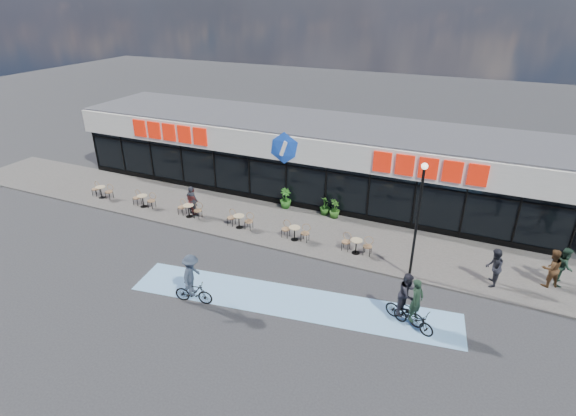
{
  "coord_description": "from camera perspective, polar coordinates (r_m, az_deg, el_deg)",
  "views": [
    {
      "loc": [
        10.12,
        -15.64,
        11.79
      ],
      "look_at": [
        1.66,
        3.5,
        1.73
      ],
      "focal_mm": 28.0,
      "sensor_mm": 36.0,
      "label": 1
    }
  ],
  "objects": [
    {
      "name": "pedestrian_c",
      "position": [
        22.75,
        30.45,
        -6.59
      ],
      "size": [
        1.1,
        1.02,
        1.8
      ],
      "primitive_type": "imported",
      "rotation": [
        0.0,
        0.0,
        3.65
      ],
      "color": "#4B301A",
      "rests_on": "sidewalk"
    },
    {
      "name": "building",
      "position": [
        29.08,
        2.15,
        6.68
      ],
      "size": [
        30.6,
        6.57,
        4.75
      ],
      "color": "black",
      "rests_on": "ground"
    },
    {
      "name": "cyclist_b",
      "position": [
        18.26,
        15.77,
        -12.66
      ],
      "size": [
        1.85,
        1.23,
        2.24
      ],
      "color": "black",
      "rests_on": "ground"
    },
    {
      "name": "potted_plant_left",
      "position": [
        26.8,
        -0.32,
        1.23
      ],
      "size": [
        0.89,
        0.89,
        1.2
      ],
      "primitive_type": "imported",
      "rotation": [
        0.0,
        0.0,
        1.16
      ],
      "color": "#27631C",
      "rests_on": "sidewalk"
    },
    {
      "name": "potted_plant_mid",
      "position": [
        26.09,
        4.71,
        0.27
      ],
      "size": [
        0.81,
        0.81,
        1.07
      ],
      "primitive_type": "imported",
      "rotation": [
        0.0,
        0.0,
        2.65
      ],
      "color": "#265919",
      "rests_on": "sidewalk"
    },
    {
      "name": "bistro_set_0",
      "position": [
        30.59,
        -22.55,
        2.07
      ],
      "size": [
        1.54,
        0.62,
        0.9
      ],
      "color": "tan",
      "rests_on": "sidewalk"
    },
    {
      "name": "bistro_set_4",
      "position": [
        23.45,
        0.93,
        -2.96
      ],
      "size": [
        1.54,
        0.62,
        0.9
      ],
      "color": "tan",
      "rests_on": "sidewalk"
    },
    {
      "name": "bistro_set_2",
      "position": [
        26.44,
        -12.39,
        -0.11
      ],
      "size": [
        1.54,
        0.62,
        0.9
      ],
      "color": "tan",
      "rests_on": "sidewalk"
    },
    {
      "name": "bistro_set_3",
      "position": [
        24.77,
        -6.14,
        -1.46
      ],
      "size": [
        1.54,
        0.62,
        0.9
      ],
      "color": "tan",
      "rests_on": "sidewalk"
    },
    {
      "name": "potted_plant_right",
      "position": [
        25.77,
        5.94,
        -0.1
      ],
      "size": [
        0.62,
        0.62,
        1.1
      ],
      "primitive_type": "imported",
      "rotation": [
        0.0,
        0.0,
        1.55
      ],
      "color": "#285618",
      "rests_on": "sidewalk"
    },
    {
      "name": "patron_left",
      "position": [
        26.52,
        -12.11,
        0.98
      ],
      "size": [
        0.69,
        0.5,
        1.74
      ],
      "primitive_type": "imported",
      "rotation": [
        0.0,
        0.0,
        3.28
      ],
      "color": "black",
      "rests_on": "sidewalk"
    },
    {
      "name": "bistro_set_5",
      "position": [
        22.54,
        8.71,
        -4.56
      ],
      "size": [
        1.54,
        0.62,
        0.9
      ],
      "color": "tan",
      "rests_on": "sidewalk"
    },
    {
      "name": "cyclist_c",
      "position": [
        19.13,
        -12.07,
        -9.07
      ],
      "size": [
        1.73,
        1.29,
        2.29
      ],
      "color": "black",
      "rests_on": "ground"
    },
    {
      "name": "sidewalk",
      "position": [
        25.41,
        -2.51,
        -1.87
      ],
      "size": [
        44.0,
        5.0,
        0.1
      ],
      "primitive_type": "cube",
      "color": "#5A5550",
      "rests_on": "ground"
    },
    {
      "name": "lamp_post",
      "position": [
        19.92,
        16.2,
        -0.56
      ],
      "size": [
        0.28,
        0.28,
        5.47
      ],
      "color": "black",
      "rests_on": "sidewalk"
    },
    {
      "name": "ground",
      "position": [
        22.04,
        -7.69,
        -6.93
      ],
      "size": [
        120.0,
        120.0,
        0.0
      ],
      "primitive_type": "plane",
      "color": "#28282B",
      "rests_on": "ground"
    },
    {
      "name": "bike_lane",
      "position": [
        19.4,
        0.37,
        -11.75
      ],
      "size": [
        14.17,
        4.13,
        0.01
      ],
      "primitive_type": "cube",
      "rotation": [
        0.0,
        0.0,
        0.14
      ],
      "color": "#75ACDE",
      "rests_on": "ground"
    },
    {
      "name": "cyclist_a",
      "position": [
        18.36,
        14.78,
        -11.4
      ],
      "size": [
        1.74,
        1.03,
        2.24
      ],
      "color": "black",
      "rests_on": "ground"
    },
    {
      "name": "pedestrian_b",
      "position": [
        23.2,
        31.65,
        -6.3
      ],
      "size": [
        0.76,
        0.93,
        1.78
      ],
      "primitive_type": "imported",
      "rotation": [
        0.0,
        0.0,
        1.47
      ],
      "color": "#1C3326",
      "rests_on": "sidewalk"
    },
    {
      "name": "pedestrian_a",
      "position": [
        21.64,
        24.68,
        -6.89
      ],
      "size": [
        0.7,
        0.89,
        1.79
      ],
      "primitive_type": "imported",
      "rotation": [
        0.0,
        0.0,
        -1.6
      ],
      "color": "black",
      "rests_on": "sidewalk"
    },
    {
      "name": "patron_right",
      "position": [
        26.65,
        -12.05,
        0.9
      ],
      "size": [
        0.93,
        0.84,
        1.56
      ],
      "primitive_type": "imported",
      "rotation": [
        0.0,
        0.0,
        2.73
      ],
      "color": "#4E1C1C",
      "rests_on": "sidewalk"
    },
    {
      "name": "bistro_set_1",
      "position": [
        28.4,
        -17.84,
        1.06
      ],
      "size": [
        1.54,
        0.62,
        0.9
      ],
      "color": "tan",
      "rests_on": "sidewalk"
    }
  ]
}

